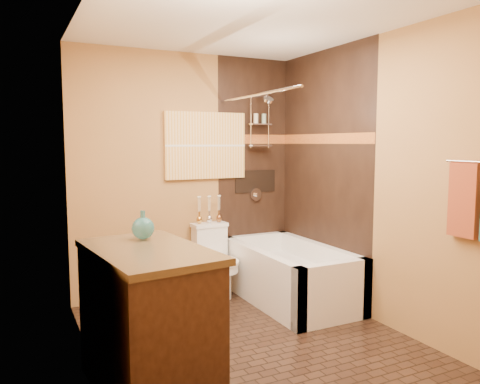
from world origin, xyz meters
TOP-DOWN VIEW (x-y plane):
  - floor at (0.00, 0.00)m, footprint 3.00×3.00m
  - wall_left at (-1.20, 0.00)m, footprint 0.02×3.00m
  - wall_right at (1.20, 0.00)m, footprint 0.02×3.00m
  - wall_back at (0.00, 1.50)m, footprint 2.40×0.02m
  - wall_front at (0.00, -1.50)m, footprint 2.40×0.02m
  - ceiling at (0.00, 0.00)m, footprint 3.00×3.00m
  - alcove_tile_back at (0.78, 1.49)m, footprint 0.85×0.01m
  - alcove_tile_right at (1.19, 0.75)m, footprint 0.01×1.50m
  - mosaic_band_back at (0.78, 1.48)m, footprint 0.85×0.01m
  - mosaic_band_right at (1.18, 0.75)m, footprint 0.01×1.50m
  - alcove_niche at (0.80, 1.48)m, footprint 0.50×0.01m
  - shower_fixtures at (0.80, 1.38)m, footprint 0.24×0.33m
  - curtain_rod at (0.40, 0.75)m, footprint 0.03×1.55m
  - towel_rust at (1.16, -0.92)m, footprint 0.05×0.22m
  - sunset_painting at (0.20, 1.48)m, footprint 0.90×0.04m
  - vanity_mirror at (-1.19, -0.29)m, footprint 0.01×1.00m
  - bathtub at (0.80, 0.75)m, footprint 0.80×1.50m
  - toilet at (0.20, 1.22)m, footprint 0.38×0.56m
  - vanity at (-0.92, -0.29)m, footprint 0.76×1.11m
  - teal_bottle at (-0.87, -0.02)m, footprint 0.19×0.19m
  - bud_vases at (0.20, 1.39)m, footprint 0.29×0.06m

SIDE VIEW (x-z plane):
  - floor at x=0.00m, z-range 0.00..0.00m
  - bathtub at x=0.80m, z-range -0.05..0.50m
  - toilet at x=0.20m, z-range 0.00..0.74m
  - vanity at x=-0.92m, z-range 0.00..0.92m
  - bud_vases at x=0.20m, z-range 0.75..1.03m
  - teal_bottle at x=-0.87m, z-range 0.90..1.14m
  - alcove_niche at x=0.80m, z-range 1.02..1.27m
  - towel_rust at x=1.16m, z-range 0.92..1.44m
  - wall_left at x=-1.20m, z-range 0.00..2.50m
  - wall_right at x=1.20m, z-range 0.00..2.50m
  - wall_back at x=0.00m, z-range 0.00..2.50m
  - wall_front at x=0.00m, z-range 0.00..2.50m
  - alcove_tile_back at x=0.78m, z-range 0.00..2.50m
  - alcove_tile_right at x=1.19m, z-range 0.00..2.50m
  - vanity_mirror at x=-1.19m, z-range 1.05..1.95m
  - sunset_painting at x=0.20m, z-range 1.20..1.90m
  - mosaic_band_back at x=0.78m, z-range 1.57..1.67m
  - mosaic_band_right at x=1.18m, z-range 1.57..1.67m
  - shower_fixtures at x=0.80m, z-range 1.08..2.25m
  - curtain_rod at x=0.40m, z-range 2.01..2.03m
  - ceiling at x=0.00m, z-range 2.50..2.50m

